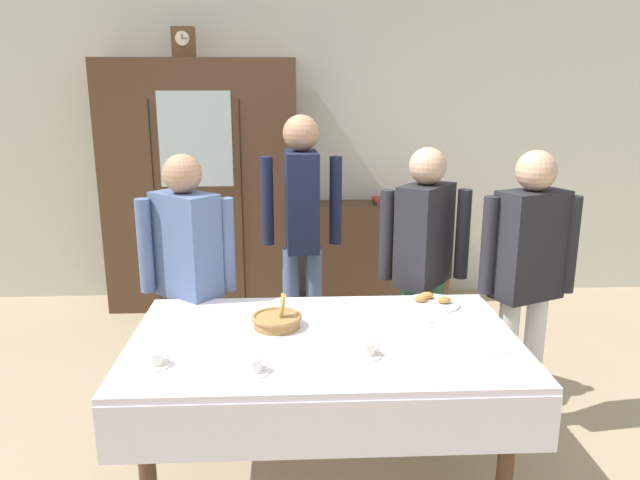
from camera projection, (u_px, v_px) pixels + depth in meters
ground_plane at (322, 459)px, 3.13m from camera, size 12.00×12.00×0.00m
back_wall at (307, 147)px, 5.35m from camera, size 6.40×0.10×2.70m
dining_table at (325, 360)px, 2.73m from camera, size 1.75×1.06×0.78m
wall_cabinet at (202, 187)px, 5.10m from camera, size 1.61×0.46×2.09m
mantel_clock at (184, 42)px, 4.80m from camera, size 0.18×0.11×0.24m
bookshelf_low at (380, 252)px, 5.37m from camera, size 1.18×0.35×0.88m
book_stack at (382, 201)px, 5.25m from camera, size 0.15×0.21×0.05m
tea_cup_near_right at (254, 366)px, 2.39m from camera, size 0.13×0.13×0.06m
tea_cup_mid_left at (367, 350)px, 2.54m from camera, size 0.13×0.13×0.06m
tea_cup_far_right at (155, 359)px, 2.45m from camera, size 0.13×0.13×0.06m
bread_basket at (277, 320)px, 2.84m from camera, size 0.24×0.24×0.16m
pastry_plate at (432, 302)px, 3.14m from camera, size 0.28×0.28×0.05m
spoon_center at (500, 353)px, 2.56m from camera, size 0.12×0.02×0.01m
spoon_mid_left at (296, 308)px, 3.07m from camera, size 0.12×0.02×0.01m
spoon_front_edge at (426, 322)px, 2.90m from camera, size 0.12×0.02×0.01m
person_behind_table_right at (424, 255)px, 3.46m from camera, size 0.52×0.41×1.55m
person_beside_shelf at (188, 266)px, 3.27m from camera, size 0.52×0.39×1.54m
person_by_cabinet at (302, 219)px, 3.89m from camera, size 0.52×0.37×1.71m
person_behind_table_left at (528, 267)px, 3.21m from camera, size 0.52×0.33×1.57m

